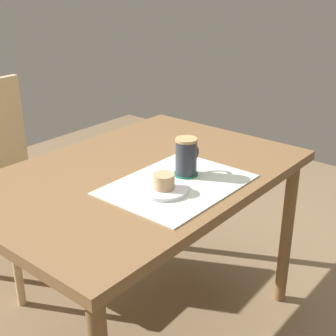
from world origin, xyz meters
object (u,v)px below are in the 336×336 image
pastry (164,181)px  coffee_mug (187,156)px  pastry_plate (164,190)px  dining_table (140,190)px  wooden_chair (7,174)px

pastry → coffee_mug: bearing=10.0°
pastry_plate → coffee_mug: 0.17m
dining_table → pastry_plate: 0.21m
pastry → dining_table: bearing=66.0°
pastry_plate → pastry: size_ratio=2.28×
dining_table → wooden_chair: wooden_chair is taller
dining_table → pastry: (-0.08, -0.18, 0.12)m
pastry_plate → coffee_mug: bearing=10.0°
wooden_chair → pastry: bearing=86.6°
pastry → wooden_chair: bearing=88.8°
dining_table → pastry: 0.23m
dining_table → coffee_mug: 0.23m
wooden_chair → coffee_mug: bearing=96.0°
coffee_mug → pastry: bearing=-170.0°
dining_table → coffee_mug: bearing=-64.3°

